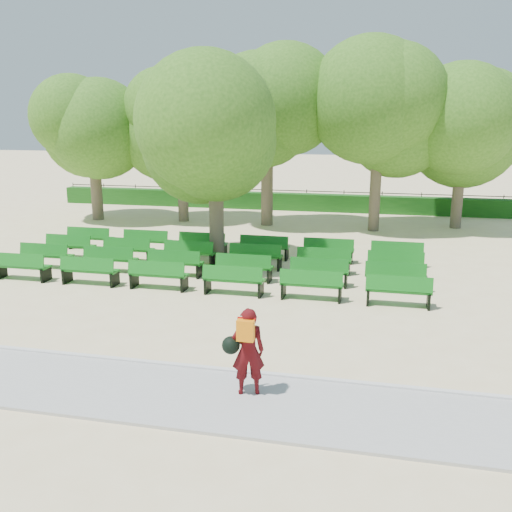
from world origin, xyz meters
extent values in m
plane|color=beige|center=(0.00, 0.00, 0.00)|extent=(120.00, 120.00, 0.00)
cube|color=#ADACA8|center=(0.00, -7.40, 0.03)|extent=(30.00, 2.20, 0.06)
cube|color=silver|center=(0.00, -6.25, 0.05)|extent=(30.00, 0.12, 0.10)
cube|color=#185014|center=(0.00, 14.00, 0.45)|extent=(26.00, 0.70, 0.90)
cube|color=#137019|center=(-0.05, 0.96, 0.43)|extent=(1.76, 0.60, 0.06)
cube|color=#137019|center=(-0.05, 0.76, 0.67)|extent=(1.73, 0.26, 0.40)
cylinder|color=brown|center=(-0.40, 2.03, 1.59)|extent=(0.50, 0.50, 3.17)
ellipsoid|color=#3E721E|center=(-0.40, 2.03, 4.46)|extent=(4.67, 4.67, 4.20)
imported|color=#490A0D|center=(2.90, -7.06, 0.87)|extent=(0.68, 0.54, 1.62)
cube|color=orange|center=(2.90, -7.24, 1.33)|extent=(0.30, 0.15, 0.38)
sphere|color=black|center=(2.59, -7.12, 0.98)|extent=(0.32, 0.32, 0.32)
camera|label=1|loc=(5.12, -16.25, 4.94)|focal=40.00mm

